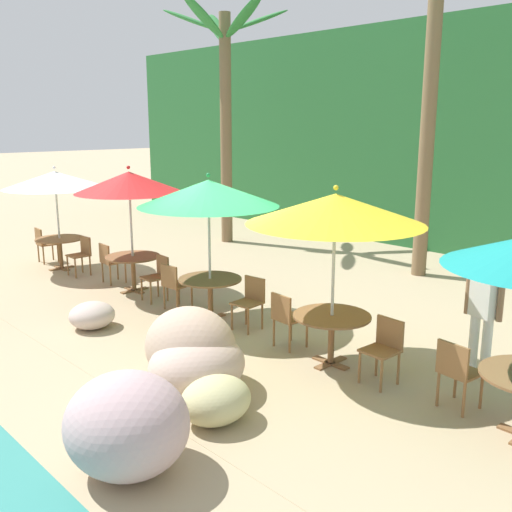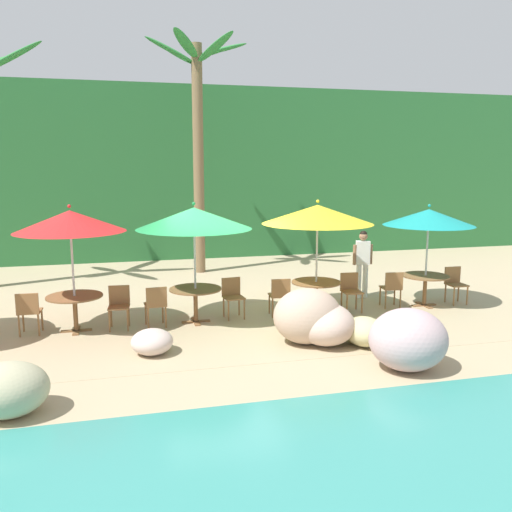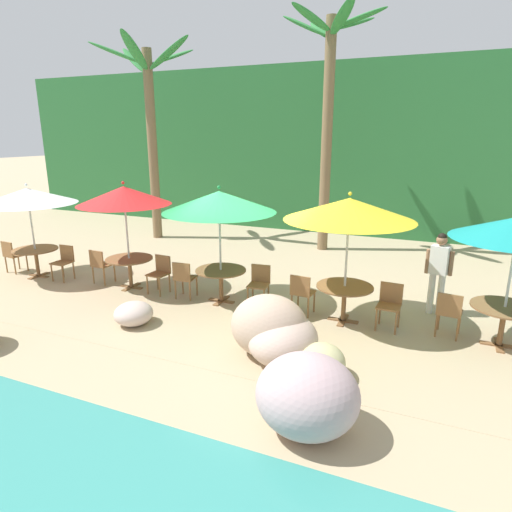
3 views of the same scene
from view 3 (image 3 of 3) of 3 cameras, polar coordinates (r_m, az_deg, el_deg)
The scene contains 25 objects.
ground_plane at distance 9.46m, azimuth -1.72°, elevation -6.60°, with size 120.00×120.00×0.00m, color tan.
terrace_deck at distance 9.46m, azimuth -1.72°, elevation -6.58°, with size 18.00×5.20×0.01m.
foliage_backdrop at distance 17.35m, azimuth 11.05°, elevation 13.44°, with size 28.00×2.40×6.00m.
rock_seawall at distance 6.96m, azimuth -5.64°, elevation -11.50°, with size 16.73×2.86×1.05m.
umbrella_white at distance 12.30m, azimuth -27.64°, elevation 6.95°, with size 2.33×2.33×2.41m.
dining_table_white at distance 12.57m, azimuth -26.80°, elevation 0.28°, with size 1.10×1.10×0.74m.
chair_white_seaward at distance 12.04m, azimuth -23.72°, elevation -0.47°, with size 0.43×0.44×0.87m.
chair_white_inland at distance 13.23m, azimuth -29.23°, elevation 0.21°, with size 0.45×0.46×0.87m.
umbrella_red at distance 10.49m, azimuth -16.84°, elevation 7.57°, with size 2.14×2.14×2.55m.
dining_table_red at distance 10.81m, azimuth -16.17°, elevation -0.91°, with size 1.10×1.10×0.74m.
chair_red_seaward at distance 10.36m, azimuth -12.36°, elevation -1.96°, with size 0.45×0.46×0.87m.
chair_red_inland at distance 11.35m, azimuth -19.65°, elevation -0.97°, with size 0.44×0.45×0.87m.
umbrella_green at distance 9.18m, azimuth -4.82°, elevation 7.07°, with size 2.40×2.40×2.56m.
dining_table_green at distance 9.55m, azimuth -4.61°, elevation -2.50°, with size 1.10×1.10×0.74m.
chair_green_seaward at distance 9.40m, azimuth 0.45°, elevation -3.40°, with size 0.46×0.47×0.87m.
chair_green_inland at distance 9.84m, azimuth -9.39°, elevation -2.73°, with size 0.46×0.47×0.87m.
umbrella_yellow at distance 8.28m, azimuth 12.07°, elevation 5.99°, with size 2.44×2.44×2.56m.
dining_table_yellow at distance 8.70m, azimuth 11.47°, elevation -4.62°, with size 1.10×1.10×0.74m.
chair_yellow_seaward at distance 8.66m, azimuth 17.04°, elevation -5.82°, with size 0.44×0.45×0.87m.
chair_yellow_inland at distance 8.89m, azimuth 5.99°, elevation -4.62°, with size 0.45×0.46×0.87m.
dining_table_teal at distance 8.66m, azimuth 29.62°, elevation -6.53°, with size 1.10×1.10×0.74m.
chair_teal_inland at distance 8.63m, azimuth 23.88°, elevation -6.60°, with size 0.47×0.47×0.87m.
palm_tree_nearest at distance 15.73m, azimuth -13.68°, elevation 17.67°, with size 3.51×3.54×6.52m.
palm_tree_second at distance 13.85m, azimuth 9.44°, elevation 19.58°, with size 3.04×2.69×6.98m.
waiter_in_white at distance 9.51m, azimuth 22.73°, elevation -1.43°, with size 0.52×0.29×1.70m.
Camera 3 is at (3.68, -7.95, 3.58)m, focal length 30.66 mm.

